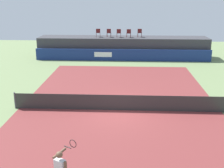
# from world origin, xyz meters

# --- Properties ---
(ground_plane) EXTENTS (48.00, 48.00, 0.00)m
(ground_plane) POSITION_xyz_m (0.00, 3.00, 0.00)
(ground_plane) COLOR #6B7F51
(court_inner) EXTENTS (12.00, 22.00, 0.00)m
(court_inner) POSITION_xyz_m (0.00, 0.00, 0.00)
(court_inner) COLOR maroon
(court_inner) RESTS_ON ground
(sponsor_wall) EXTENTS (18.00, 0.22, 1.20)m
(sponsor_wall) POSITION_xyz_m (-0.01, 13.50, 0.60)
(sponsor_wall) COLOR navy
(sponsor_wall) RESTS_ON ground
(spectator_platform) EXTENTS (18.00, 2.80, 2.20)m
(spectator_platform) POSITION_xyz_m (0.00, 15.30, 1.10)
(spectator_platform) COLOR #38383D
(spectator_platform) RESTS_ON ground
(spectator_chair_far_left) EXTENTS (0.48, 0.48, 0.89)m
(spectator_chair_far_left) POSITION_xyz_m (-2.65, 15.19, 2.69)
(spectator_chair_far_left) COLOR #561919
(spectator_chair_far_left) RESTS_ON spectator_platform
(spectator_chair_left) EXTENTS (0.44, 0.44, 0.89)m
(spectator_chair_left) POSITION_xyz_m (-1.50, 15.12, 2.69)
(spectator_chair_left) COLOR #561919
(spectator_chair_left) RESTS_ON spectator_platform
(spectator_chair_center) EXTENTS (0.45, 0.45, 0.89)m
(spectator_chair_center) POSITION_xyz_m (-0.45, 14.97, 2.69)
(spectator_chair_center) COLOR #561919
(spectator_chair_center) RESTS_ON spectator_platform
(spectator_chair_right) EXTENTS (0.46, 0.46, 0.89)m
(spectator_chair_right) POSITION_xyz_m (0.60, 14.94, 2.69)
(spectator_chair_right) COLOR #561919
(spectator_chair_right) RESTS_ON spectator_platform
(spectator_chair_far_right) EXTENTS (0.48, 0.48, 0.89)m
(spectator_chair_far_right) POSITION_xyz_m (1.77, 15.33, 2.69)
(spectator_chair_far_right) COLOR #561919
(spectator_chair_far_right) RESTS_ON spectator_platform
(tennis_net) EXTENTS (12.40, 0.02, 0.95)m
(tennis_net) POSITION_xyz_m (0.00, 0.00, 0.47)
(tennis_net) COLOR #2D2D2D
(tennis_net) RESTS_ON ground
(net_post_near) EXTENTS (0.10, 0.10, 1.00)m
(net_post_near) POSITION_xyz_m (-6.20, 0.00, 0.50)
(net_post_near) COLOR #4C4C51
(net_post_near) RESTS_ON ground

